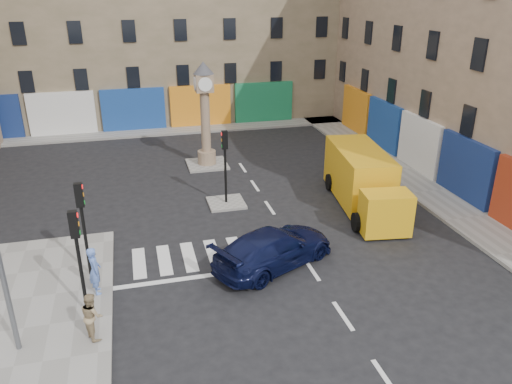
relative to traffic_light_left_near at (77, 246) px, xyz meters
name	(u,v)px	position (x,y,z in m)	size (l,w,h in m)	color
ground	(321,284)	(8.30, -0.20, -2.62)	(120.00, 120.00, 0.00)	black
sidewalk_right	(398,171)	(17.00, 9.80, -2.55)	(2.60, 30.00, 0.15)	gray
sidewalk_far	(163,131)	(4.30, 22.00, -2.55)	(32.00, 2.40, 0.15)	gray
island_near	(226,203)	(6.30, 7.80, -2.56)	(1.80, 1.80, 0.12)	gray
island_far	(207,164)	(6.30, 13.80, -2.56)	(2.40, 2.40, 0.12)	gray
building_far	(149,8)	(4.30, 27.80, 5.88)	(32.00, 10.00, 17.00)	#8C785D
traffic_light_left_near	(77,246)	(0.00, 0.00, 0.00)	(0.28, 0.22, 3.70)	black
traffic_light_left_far	(82,215)	(0.00, 2.40, 0.00)	(0.28, 0.22, 3.70)	black
traffic_light_island	(225,155)	(6.30, 7.80, -0.03)	(0.28, 0.22, 3.70)	black
clock_pillar	(205,108)	(6.30, 13.80, 0.93)	(1.20, 1.20, 6.10)	#9E8267
navy_sedan	(274,248)	(6.97, 1.55, -1.86)	(2.13, 5.24, 1.52)	black
yellow_van	(363,180)	(12.87, 6.05, -1.30)	(3.28, 7.56, 2.66)	gold
pedestrian_blue	(95,270)	(0.30, 1.09, -1.58)	(0.65, 0.43, 1.78)	#597BCD
pedestrian_tan	(92,315)	(0.30, -1.39, -1.70)	(0.75, 0.59, 1.55)	#97805D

